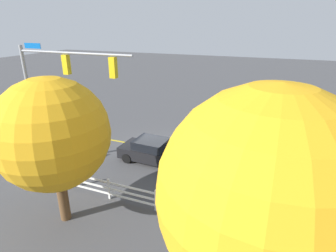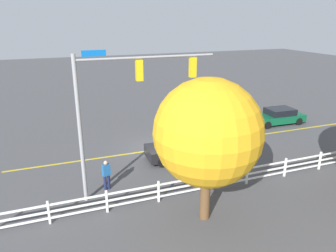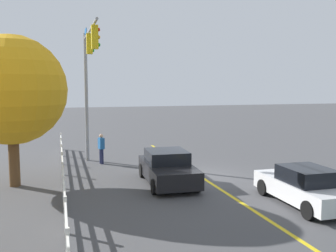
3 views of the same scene
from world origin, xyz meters
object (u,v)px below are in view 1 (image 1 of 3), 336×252
(car_2, at_px, (335,155))
(car_0, at_px, (231,139))
(tree_1, at_px, (267,194))
(car_1, at_px, (154,151))
(pedestrian, at_px, (63,150))
(tree_0, at_px, (53,134))

(car_2, bearing_deg, car_0, -0.05)
(car_2, distance_m, tree_1, 13.84)
(car_0, height_order, car_2, car_0)
(car_2, height_order, tree_1, tree_1)
(car_1, height_order, tree_1, tree_1)
(car_1, bearing_deg, car_2, 21.85)
(car_1, height_order, pedestrian, pedestrian)
(car_1, bearing_deg, pedestrian, -152.89)
(car_2, bearing_deg, tree_0, 41.94)
(car_2, relative_size, tree_0, 0.72)
(car_0, xyz_separation_m, car_2, (-6.52, 0.23, -0.01))
(tree_1, bearing_deg, pedestrian, -27.97)
(car_0, bearing_deg, car_1, 43.16)
(car_1, distance_m, tree_1, 11.90)
(car_1, height_order, tree_0, tree_0)
(car_1, distance_m, tree_0, 7.57)
(tree_0, height_order, tree_1, tree_1)
(pedestrian, relative_size, tree_0, 0.26)
(tree_0, distance_m, tree_1, 8.64)
(car_1, height_order, car_2, car_1)
(pedestrian, bearing_deg, car_2, 97.05)
(car_0, bearing_deg, pedestrian, 34.12)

